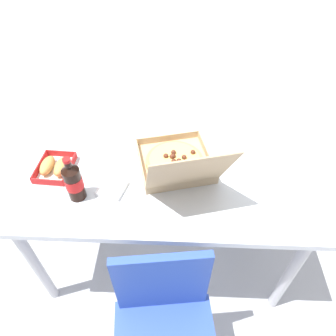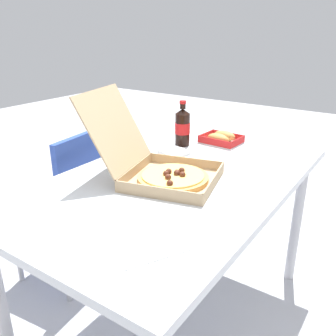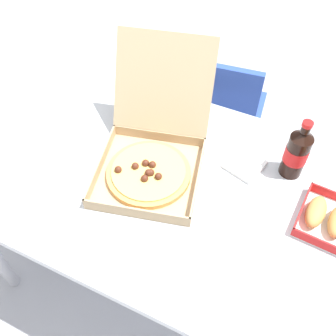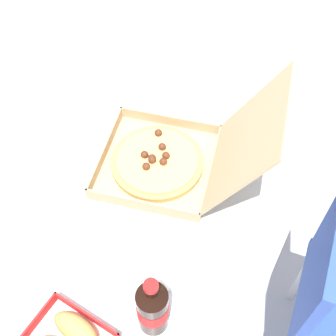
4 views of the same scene
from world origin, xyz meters
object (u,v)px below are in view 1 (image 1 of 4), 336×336
(paper_menu, at_px, (252,139))
(bread_side_box, at_px, (55,167))
(cola_bottle, at_px, (74,182))
(chair, at_px, (165,330))
(napkin_pile, at_px, (112,188))
(pizza_box_open, at_px, (177,163))

(paper_menu, bearing_deg, bread_side_box, 43.26)
(bread_side_box, bearing_deg, cola_bottle, 134.04)
(chair, bearing_deg, napkin_pile, -62.56)
(pizza_box_open, height_order, cola_bottle, pizza_box_open)
(chair, xyz_separation_m, cola_bottle, (0.39, -0.44, 0.35))
(chair, xyz_separation_m, paper_menu, (-0.41, -0.85, 0.26))
(napkin_pile, bearing_deg, paper_menu, -151.14)
(chair, relative_size, cola_bottle, 3.71)
(pizza_box_open, xyz_separation_m, napkin_pile, (0.28, 0.13, -0.04))
(pizza_box_open, relative_size, bread_side_box, 2.78)
(pizza_box_open, distance_m, napkin_pile, 0.31)
(chair, bearing_deg, paper_menu, -115.85)
(pizza_box_open, relative_size, cola_bottle, 2.46)
(pizza_box_open, bearing_deg, chair, 87.28)
(chair, height_order, bread_side_box, chair)
(pizza_box_open, distance_m, bread_side_box, 0.56)
(chair, height_order, paper_menu, chair)
(paper_menu, relative_size, napkin_pile, 1.91)
(cola_bottle, xyz_separation_m, paper_menu, (-0.81, -0.41, -0.09))
(paper_menu, bearing_deg, pizza_box_open, 59.32)
(paper_menu, distance_m, napkin_pile, 0.76)
(bread_side_box, height_order, cola_bottle, cola_bottle)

